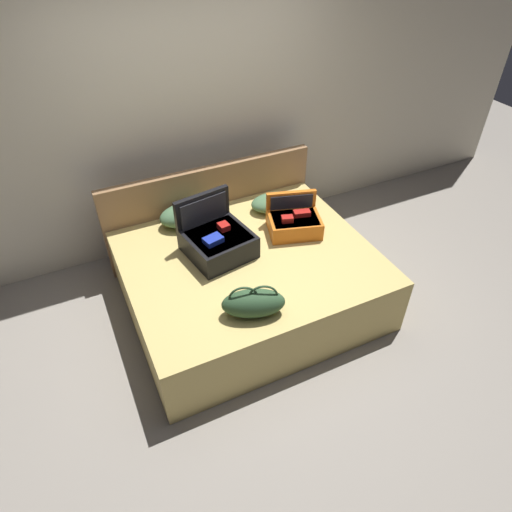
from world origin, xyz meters
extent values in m
plane|color=gray|center=(0.00, 0.00, 0.00)|extent=(12.00, 12.00, 0.00)
cube|color=beige|center=(0.00, 1.65, 1.30)|extent=(8.00, 0.10, 2.60)
cube|color=tan|center=(0.00, 0.40, 0.27)|extent=(2.03, 1.71, 0.53)
cube|color=olive|center=(0.00, 1.29, 0.46)|extent=(2.07, 0.08, 0.92)
cube|color=black|center=(-0.21, 0.54, 0.63)|extent=(0.57, 0.53, 0.20)
cube|color=#28282D|center=(-0.21, 0.54, 0.66)|extent=(0.50, 0.47, 0.14)
cube|color=#1E33A5|center=(-0.28, 0.46, 0.75)|extent=(0.17, 0.13, 0.05)
cube|color=#B21E19|center=(-0.14, 0.59, 0.75)|extent=(0.09, 0.10, 0.06)
cube|color=black|center=(-0.25, 0.78, 0.76)|extent=(0.50, 0.13, 0.46)
cube|color=#28282D|center=(-0.24, 0.76, 0.76)|extent=(0.42, 0.08, 0.39)
cube|color=#D16619|center=(0.50, 0.53, 0.61)|extent=(0.52, 0.43, 0.16)
cube|color=#28282D|center=(0.50, 0.53, 0.63)|extent=(0.45, 0.38, 0.11)
cube|color=#B21E19|center=(0.41, 0.52, 0.71)|extent=(0.11, 0.10, 0.05)
cube|color=#B21E19|center=(0.57, 0.54, 0.71)|extent=(0.16, 0.11, 0.05)
cube|color=#D16619|center=(0.55, 0.70, 0.69)|extent=(0.44, 0.17, 0.31)
cube|color=#28282D|center=(0.54, 0.67, 0.69)|extent=(0.37, 0.12, 0.27)
ellipsoid|color=#2D4C2D|center=(-0.25, -0.20, 0.63)|extent=(0.50, 0.35, 0.21)
torus|color=#2D4C2D|center=(-0.31, -0.17, 0.69)|extent=(0.21, 0.09, 0.22)
torus|color=#2D4C2D|center=(-0.18, -0.22, 0.69)|extent=(0.21, 0.09, 0.22)
ellipsoid|color=#4C724C|center=(-0.30, 1.08, 0.63)|extent=(0.52, 0.32, 0.19)
ellipsoid|color=#4C724C|center=(0.51, 0.94, 0.61)|extent=(0.47, 0.34, 0.15)
camera|label=1|loc=(-1.19, -2.21, 2.90)|focal=31.45mm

